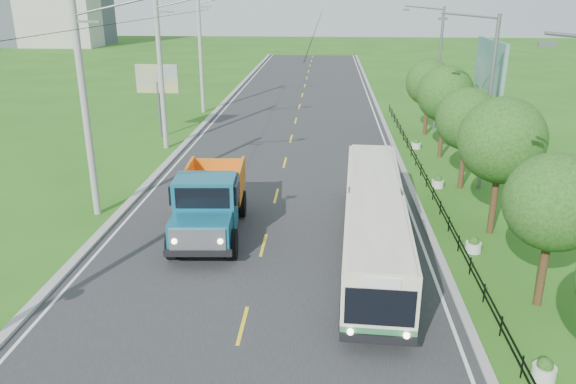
# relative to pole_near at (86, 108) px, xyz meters

# --- Properties ---
(ground) EXTENTS (240.00, 240.00, 0.00)m
(ground) POSITION_rel_pole_near_xyz_m (8.26, -9.00, -5.09)
(ground) COLOR #265B15
(ground) RESTS_ON ground
(road) EXTENTS (14.00, 120.00, 0.02)m
(road) POSITION_rel_pole_near_xyz_m (8.26, 11.00, -5.08)
(road) COLOR #28282B
(road) RESTS_ON ground
(curb_left) EXTENTS (0.40, 120.00, 0.15)m
(curb_left) POSITION_rel_pole_near_xyz_m (1.06, 11.00, -5.02)
(curb_left) COLOR #9E9E99
(curb_left) RESTS_ON ground
(curb_right) EXTENTS (0.30, 120.00, 0.10)m
(curb_right) POSITION_rel_pole_near_xyz_m (15.41, 11.00, -5.04)
(curb_right) COLOR #9E9E99
(curb_right) RESTS_ON ground
(edge_line_left) EXTENTS (0.12, 120.00, 0.00)m
(edge_line_left) POSITION_rel_pole_near_xyz_m (1.61, 11.00, -5.07)
(edge_line_left) COLOR silver
(edge_line_left) RESTS_ON road
(edge_line_right) EXTENTS (0.12, 120.00, 0.00)m
(edge_line_right) POSITION_rel_pole_near_xyz_m (14.91, 11.00, -5.07)
(edge_line_right) COLOR silver
(edge_line_right) RESTS_ON road
(centre_dash) EXTENTS (0.12, 2.20, 0.00)m
(centre_dash) POSITION_rel_pole_near_xyz_m (8.26, -9.00, -5.07)
(centre_dash) COLOR yellow
(centre_dash) RESTS_ON road
(railing_right) EXTENTS (0.04, 40.00, 0.60)m
(railing_right) POSITION_rel_pole_near_xyz_m (16.26, 5.00, -4.79)
(railing_right) COLOR black
(railing_right) RESTS_ON ground
(pole_near) EXTENTS (3.51, 0.32, 10.00)m
(pole_near) POSITION_rel_pole_near_xyz_m (0.00, 0.00, 0.00)
(pole_near) COLOR gray
(pole_near) RESTS_ON ground
(pole_mid) EXTENTS (3.51, 0.32, 10.00)m
(pole_mid) POSITION_rel_pole_near_xyz_m (0.00, 12.00, 0.00)
(pole_mid) COLOR gray
(pole_mid) RESTS_ON ground
(pole_far) EXTENTS (3.51, 0.32, 10.00)m
(pole_far) POSITION_rel_pole_near_xyz_m (0.00, 24.00, 0.00)
(pole_far) COLOR gray
(pole_far) RESTS_ON ground
(tree_second) EXTENTS (3.18, 3.26, 5.30)m
(tree_second) POSITION_rel_pole_near_xyz_m (18.12, -6.86, -1.57)
(tree_second) COLOR #382314
(tree_second) RESTS_ON ground
(tree_third) EXTENTS (3.60, 3.62, 6.00)m
(tree_third) POSITION_rel_pole_near_xyz_m (18.12, -0.86, -1.11)
(tree_third) COLOR #382314
(tree_third) RESTS_ON ground
(tree_fourth) EXTENTS (3.24, 3.31, 5.40)m
(tree_fourth) POSITION_rel_pole_near_xyz_m (18.12, 5.14, -1.51)
(tree_fourth) COLOR #382314
(tree_fourth) RESTS_ON ground
(tree_fifth) EXTENTS (3.48, 3.52, 5.80)m
(tree_fifth) POSITION_rel_pole_near_xyz_m (18.12, 11.14, -1.24)
(tree_fifth) COLOR #382314
(tree_fifth) RESTS_ON ground
(tree_back) EXTENTS (3.30, 3.36, 5.50)m
(tree_back) POSITION_rel_pole_near_xyz_m (18.12, 17.14, -1.44)
(tree_back) COLOR #382314
(tree_back) RESTS_ON ground
(streetlight_mid) EXTENTS (3.02, 0.20, 9.07)m
(streetlight_mid) POSITION_rel_pole_near_xyz_m (18.90, 5.00, -0.19)
(streetlight_mid) COLOR slate
(streetlight_mid) RESTS_ON ground
(streetlight_far) EXTENTS (3.02, 0.20, 9.07)m
(streetlight_far) POSITION_rel_pole_near_xyz_m (18.90, 19.00, -0.19)
(streetlight_far) COLOR slate
(streetlight_far) RESTS_ON ground
(planter_front) EXTENTS (0.64, 0.64, 0.67)m
(planter_front) POSITION_rel_pole_near_xyz_m (16.86, -11.00, -4.81)
(planter_front) COLOR silver
(planter_front) RESTS_ON ground
(planter_near) EXTENTS (0.64, 0.64, 0.67)m
(planter_near) POSITION_rel_pole_near_xyz_m (16.86, -3.00, -4.81)
(planter_near) COLOR silver
(planter_near) RESTS_ON ground
(planter_mid) EXTENTS (0.64, 0.64, 0.67)m
(planter_mid) POSITION_rel_pole_near_xyz_m (16.86, 5.00, -4.81)
(planter_mid) COLOR silver
(planter_mid) RESTS_ON ground
(planter_far) EXTENTS (0.64, 0.64, 0.67)m
(planter_far) POSITION_rel_pole_near_xyz_m (16.86, 13.00, -4.81)
(planter_far) COLOR silver
(planter_far) RESTS_ON ground
(billboard_left) EXTENTS (3.00, 0.20, 5.20)m
(billboard_left) POSITION_rel_pole_near_xyz_m (-1.24, 15.00, -1.23)
(billboard_left) COLOR slate
(billboard_left) RESTS_ON ground
(billboard_right) EXTENTS (0.24, 6.00, 7.30)m
(billboard_right) POSITION_rel_pole_near_xyz_m (20.56, 11.00, 0.25)
(billboard_right) COLOR slate
(billboard_right) RESTS_ON ground
(bus) EXTENTS (2.89, 13.84, 2.65)m
(bus) POSITION_rel_pole_near_xyz_m (12.73, -3.49, -3.50)
(bus) COLOR #2B6D40
(bus) RESTS_ON ground
(dump_truck) EXTENTS (3.12, 7.09, 2.91)m
(dump_truck) POSITION_rel_pole_near_xyz_m (5.84, -1.96, -3.45)
(dump_truck) COLOR #135A73
(dump_truck) RESTS_ON ground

